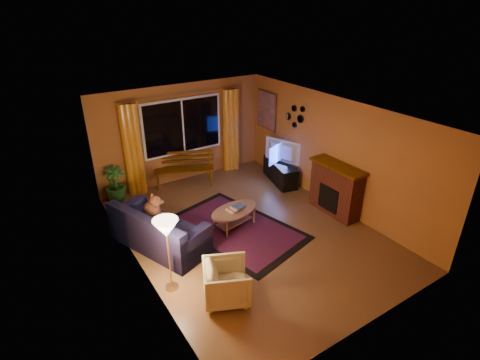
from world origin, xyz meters
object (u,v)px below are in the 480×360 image
bench (185,177)px  floor_lamp (169,256)px  tv_console (280,172)px  armchair (227,280)px  sofa (159,228)px  coffee_table (234,218)px

bench → floor_lamp: size_ratio=1.13×
bench → tv_console: size_ratio=1.16×
armchair → tv_console: (3.35, 2.90, -0.10)m
bench → sofa: size_ratio=0.75×
bench → coffee_table: bench is taller
floor_lamp → coffee_table: floor_lamp is taller
armchair → tv_console: armchair is taller
bench → coffee_table: (0.04, -2.34, -0.02)m
floor_lamp → tv_console: size_ratio=1.03×
floor_lamp → coffee_table: (1.86, 1.01, -0.45)m
sofa → coffee_table: sofa is taller
coffee_table → tv_console: (2.14, 1.19, 0.06)m
bench → coffee_table: bearing=-64.9°
tv_console → bench: bearing=165.7°
floor_lamp → bench: bearing=61.6°
coffee_table → tv_console: tv_console is taller
tv_console → coffee_table: bearing=-137.5°
sofa → floor_lamp: (-0.29, -1.22, 0.25)m
bench → coffee_table: size_ratio=1.32×
sofa → floor_lamp: bearing=-124.6°
sofa → coffee_table: bearing=-28.4°
coffee_table → floor_lamp: bearing=-151.4°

